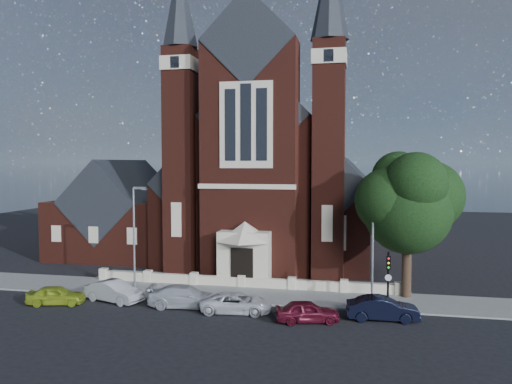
% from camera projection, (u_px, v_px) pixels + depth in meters
% --- Properties ---
extents(ground, '(120.00, 120.00, 0.00)m').
position_uv_depth(ground, '(262.00, 266.00, 47.93)').
color(ground, black).
rests_on(ground, ground).
extents(pavement_strip, '(60.00, 5.00, 0.12)m').
position_uv_depth(pavement_strip, '(236.00, 294.00, 37.67)').
color(pavement_strip, slate).
rests_on(pavement_strip, ground).
extents(forecourt_paving, '(26.00, 3.00, 0.14)m').
position_uv_depth(forecourt_paving, '(248.00, 282.00, 41.58)').
color(forecourt_paving, slate).
rests_on(forecourt_paving, ground).
extents(forecourt_wall, '(24.00, 0.40, 0.90)m').
position_uv_depth(forecourt_wall, '(242.00, 288.00, 39.63)').
color(forecourt_wall, beige).
rests_on(forecourt_wall, ground).
extents(church, '(20.01, 34.90, 29.20)m').
position_uv_depth(church, '(276.00, 178.00, 55.21)').
color(church, '#4A1C13').
rests_on(church, ground).
extents(parish_hall, '(12.00, 12.20, 10.24)m').
position_uv_depth(parish_hall, '(123.00, 218.00, 53.88)').
color(parish_hall, '#4A1C13').
rests_on(parish_hall, ground).
extents(street_tree, '(6.40, 6.60, 10.70)m').
position_uv_depth(street_tree, '(410.00, 204.00, 35.88)').
color(street_tree, black).
rests_on(street_tree, ground).
extents(street_lamp_left, '(1.16, 0.22, 8.09)m').
position_uv_depth(street_lamp_left, '(135.00, 232.00, 38.52)').
color(street_lamp_left, gray).
rests_on(street_lamp_left, ground).
extents(street_lamp_right, '(1.16, 0.22, 8.09)m').
position_uv_depth(street_lamp_right, '(374.00, 239.00, 34.86)').
color(street_lamp_right, gray).
rests_on(street_lamp_right, ground).
extents(traffic_signal, '(0.28, 0.42, 4.00)m').
position_uv_depth(traffic_signal, '(388.00, 273.00, 33.26)').
color(traffic_signal, black).
rests_on(traffic_signal, ground).
extents(car_lime_van, '(4.21, 2.52, 1.34)m').
position_uv_depth(car_lime_van, '(56.00, 295.00, 34.90)').
color(car_lime_van, '#8DA320').
rests_on(car_lime_van, ground).
extents(car_silver_a, '(4.78, 2.83, 1.49)m').
position_uv_depth(car_silver_a, '(114.00, 291.00, 35.63)').
color(car_silver_a, '#A0A3A8').
rests_on(car_silver_a, ground).
extents(car_silver_b, '(5.29, 2.63, 1.48)m').
position_uv_depth(car_silver_b, '(185.00, 297.00, 34.27)').
color(car_silver_b, '#B8BDC1').
rests_on(car_silver_b, ground).
extents(car_white_suv, '(4.92, 2.65, 1.31)m').
position_uv_depth(car_white_suv, '(236.00, 303.00, 33.04)').
color(car_white_suv, silver).
rests_on(car_white_suv, ground).
extents(car_dark_red, '(4.29, 2.55, 1.37)m').
position_uv_depth(car_dark_red, '(307.00, 311.00, 31.06)').
color(car_dark_red, '#560E1E').
rests_on(car_dark_red, ground).
extents(car_navy, '(4.62, 1.92, 1.49)m').
position_uv_depth(car_navy, '(383.00, 309.00, 31.44)').
color(car_navy, black).
rests_on(car_navy, ground).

